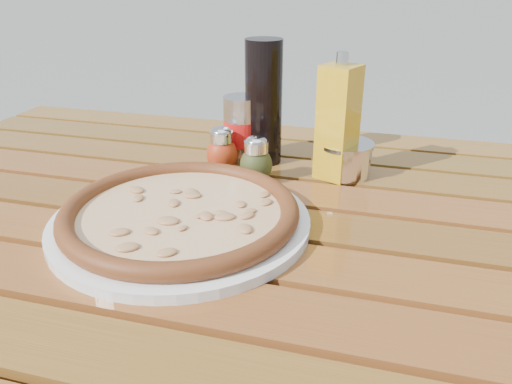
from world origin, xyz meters
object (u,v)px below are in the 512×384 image
(pepper_shaker, at_px, (222,150))
(plate, at_px, (181,222))
(olive_oil_cruet, at_px, (338,122))
(soda_can, at_px, (242,130))
(dark_bottle, at_px, (264,103))
(table, at_px, (252,261))
(parmesan_tin, at_px, (345,158))
(oregano_shaker, at_px, (256,161))
(pizza, at_px, (180,212))

(pepper_shaker, bearing_deg, plate, -86.81)
(olive_oil_cruet, bearing_deg, pepper_shaker, -172.55)
(soda_can, bearing_deg, dark_bottle, 8.47)
(table, distance_m, parmesan_tin, 0.25)
(oregano_shaker, height_order, soda_can, soda_can)
(table, relative_size, pepper_shaker, 17.07)
(pizza, distance_m, soda_can, 0.27)
(plate, bearing_deg, pizza, 56.31)
(dark_bottle, height_order, olive_oil_cruet, dark_bottle)
(table, xyz_separation_m, parmesan_tin, (0.11, 0.19, 0.11))
(olive_oil_cruet, relative_size, parmesan_tin, 1.66)
(olive_oil_cruet, bearing_deg, plate, -127.70)
(olive_oil_cruet, distance_m, parmesan_tin, 0.07)
(dark_bottle, distance_m, parmesan_tin, 0.17)
(oregano_shaker, xyz_separation_m, olive_oil_cruet, (0.12, 0.06, 0.06))
(parmesan_tin, bearing_deg, soda_can, 173.59)
(pepper_shaker, xyz_separation_m, olive_oil_cruet, (0.20, 0.03, 0.06))
(pizza, relative_size, parmesan_tin, 3.16)
(dark_bottle, xyz_separation_m, parmesan_tin, (0.15, -0.03, -0.08))
(dark_bottle, bearing_deg, parmesan_tin, -10.21)
(pizza, height_order, parmesan_tin, parmesan_tin)
(table, bearing_deg, parmesan_tin, 60.42)
(pepper_shaker, height_order, oregano_shaker, same)
(oregano_shaker, bearing_deg, table, -77.03)
(pizza, bearing_deg, plate, -123.69)
(pizza, bearing_deg, pepper_shaker, 93.19)
(plate, distance_m, olive_oil_cruet, 0.31)
(table, distance_m, plate, 0.13)
(oregano_shaker, bearing_deg, pepper_shaker, 154.90)
(pizza, xyz_separation_m, oregano_shaker, (0.06, 0.18, 0.02))
(pepper_shaker, relative_size, dark_bottle, 0.37)
(plate, height_order, dark_bottle, dark_bottle)
(table, relative_size, dark_bottle, 6.36)
(pepper_shaker, distance_m, soda_can, 0.07)
(soda_can, bearing_deg, oregano_shaker, -60.39)
(plate, bearing_deg, olive_oil_cruet, 52.30)
(table, distance_m, olive_oil_cruet, 0.27)
(plate, xyz_separation_m, soda_can, (0.01, 0.27, 0.05))
(table, relative_size, oregano_shaker, 17.07)
(pizza, xyz_separation_m, soda_can, (0.01, 0.27, 0.04))
(table, xyz_separation_m, oregano_shaker, (-0.03, 0.12, 0.11))
(table, relative_size, soda_can, 11.67)
(oregano_shaker, bearing_deg, pizza, -108.53)
(plate, bearing_deg, pepper_shaker, 93.19)
(parmesan_tin, bearing_deg, dark_bottle, 169.79)
(table, bearing_deg, pepper_shaker, 122.57)
(plate, distance_m, pizza, 0.02)
(pepper_shaker, distance_m, parmesan_tin, 0.21)
(plate, xyz_separation_m, olive_oil_cruet, (0.18, 0.24, 0.09))
(soda_can, bearing_deg, parmesan_tin, -6.41)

